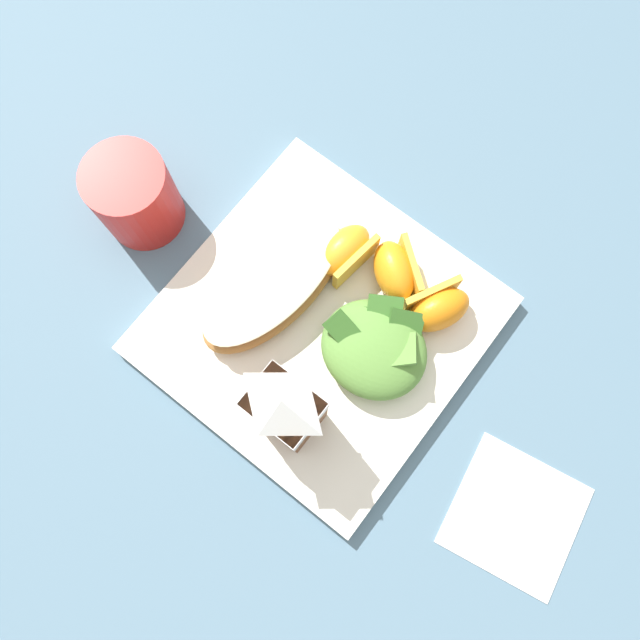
{
  "coord_description": "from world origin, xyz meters",
  "views": [
    {
      "loc": [
        -0.09,
        0.11,
        0.59
      ],
      "look_at": [
        0.0,
        0.0,
        0.03
      ],
      "focal_mm": 34.67,
      "sensor_mm": 36.0,
      "label": 1
    }
  ],
  "objects_px": {
    "green_salad_pile": "(374,348)",
    "paper_napkin": "(515,516)",
    "drinking_red_cup": "(135,196)",
    "orange_wedge_front": "(438,308)",
    "milk_carton": "(285,408)",
    "orange_wedge_middle": "(396,271)",
    "orange_wedge_rear": "(345,252)",
    "white_plate": "(320,325)",
    "cheesy_pizza_bread": "(272,283)"
  },
  "relations": [
    {
      "from": "white_plate",
      "to": "drinking_red_cup",
      "type": "height_order",
      "value": "drinking_red_cup"
    },
    {
      "from": "green_salad_pile",
      "to": "drinking_red_cup",
      "type": "height_order",
      "value": "drinking_red_cup"
    },
    {
      "from": "white_plate",
      "to": "drinking_red_cup",
      "type": "bearing_deg",
      "value": 4.3
    },
    {
      "from": "drinking_red_cup",
      "to": "orange_wedge_middle",
      "type": "bearing_deg",
      "value": -158.39
    },
    {
      "from": "white_plate",
      "to": "paper_napkin",
      "type": "relative_size",
      "value": 2.55
    },
    {
      "from": "milk_carton",
      "to": "orange_wedge_rear",
      "type": "relative_size",
      "value": 1.72
    },
    {
      "from": "white_plate",
      "to": "paper_napkin",
      "type": "distance_m",
      "value": 0.25
    },
    {
      "from": "white_plate",
      "to": "orange_wedge_middle",
      "type": "relative_size",
      "value": 4.03
    },
    {
      "from": "cheesy_pizza_bread",
      "to": "milk_carton",
      "type": "bearing_deg",
      "value": 135.21
    },
    {
      "from": "milk_carton",
      "to": "orange_wedge_front",
      "type": "bearing_deg",
      "value": -107.28
    },
    {
      "from": "white_plate",
      "to": "orange_wedge_rear",
      "type": "relative_size",
      "value": 4.37
    },
    {
      "from": "orange_wedge_middle",
      "to": "orange_wedge_rear",
      "type": "bearing_deg",
      "value": 15.92
    },
    {
      "from": "white_plate",
      "to": "orange_wedge_middle",
      "type": "xyz_separation_m",
      "value": [
        -0.03,
        -0.08,
        0.03
      ]
    },
    {
      "from": "orange_wedge_rear",
      "to": "paper_napkin",
      "type": "relative_size",
      "value": 0.58
    },
    {
      "from": "orange_wedge_middle",
      "to": "paper_napkin",
      "type": "bearing_deg",
      "value": 153.39
    },
    {
      "from": "orange_wedge_front",
      "to": "drinking_red_cup",
      "type": "bearing_deg",
      "value": 17.09
    },
    {
      "from": "milk_carton",
      "to": "drinking_red_cup",
      "type": "bearing_deg",
      "value": -16.23
    },
    {
      "from": "orange_wedge_front",
      "to": "orange_wedge_rear",
      "type": "bearing_deg",
      "value": 4.92
    },
    {
      "from": "orange_wedge_front",
      "to": "green_salad_pile",
      "type": "bearing_deg",
      "value": 70.45
    },
    {
      "from": "milk_carton",
      "to": "orange_wedge_front",
      "type": "height_order",
      "value": "milk_carton"
    },
    {
      "from": "orange_wedge_rear",
      "to": "drinking_red_cup",
      "type": "height_order",
      "value": "drinking_red_cup"
    },
    {
      "from": "cheesy_pizza_bread",
      "to": "orange_wedge_front",
      "type": "distance_m",
      "value": 0.16
    },
    {
      "from": "white_plate",
      "to": "paper_napkin",
      "type": "xyz_separation_m",
      "value": [
        -0.25,
        0.03,
        -0.01
      ]
    },
    {
      "from": "white_plate",
      "to": "milk_carton",
      "type": "xyz_separation_m",
      "value": [
        -0.03,
        0.09,
        0.07
      ]
    },
    {
      "from": "cheesy_pizza_bread",
      "to": "drinking_red_cup",
      "type": "bearing_deg",
      "value": 5.48
    },
    {
      "from": "orange_wedge_front",
      "to": "drinking_red_cup",
      "type": "relative_size",
      "value": 0.82
    },
    {
      "from": "green_salad_pile",
      "to": "orange_wedge_middle",
      "type": "height_order",
      "value": "green_salad_pile"
    },
    {
      "from": "white_plate",
      "to": "cheesy_pizza_bread",
      "type": "bearing_deg",
      "value": 0.99
    },
    {
      "from": "green_salad_pile",
      "to": "orange_wedge_front",
      "type": "distance_m",
      "value": 0.07
    },
    {
      "from": "white_plate",
      "to": "orange_wedge_rear",
      "type": "bearing_deg",
      "value": -72.44
    },
    {
      "from": "cheesy_pizza_bread",
      "to": "paper_napkin",
      "type": "xyz_separation_m",
      "value": [
        -0.3,
        0.03,
        -0.03
      ]
    },
    {
      "from": "white_plate",
      "to": "green_salad_pile",
      "type": "xyz_separation_m",
      "value": [
        -0.06,
        -0.01,
        0.03
      ]
    },
    {
      "from": "green_salad_pile",
      "to": "orange_wedge_middle",
      "type": "xyz_separation_m",
      "value": [
        0.03,
        -0.07,
        -0.0
      ]
    },
    {
      "from": "green_salad_pile",
      "to": "orange_wedge_front",
      "type": "relative_size",
      "value": 1.43
    },
    {
      "from": "cheesy_pizza_bread",
      "to": "green_salad_pile",
      "type": "bearing_deg",
      "value": -175.87
    },
    {
      "from": "green_salad_pile",
      "to": "milk_carton",
      "type": "bearing_deg",
      "value": 74.37
    },
    {
      "from": "milk_carton",
      "to": "orange_wedge_middle",
      "type": "relative_size",
      "value": 1.58
    },
    {
      "from": "cheesy_pizza_bread",
      "to": "white_plate",
      "type": "bearing_deg",
      "value": -179.01
    },
    {
      "from": "cheesy_pizza_bread",
      "to": "green_salad_pile",
      "type": "xyz_separation_m",
      "value": [
        -0.11,
        -0.01,
        0.0
      ]
    },
    {
      "from": "green_salad_pile",
      "to": "paper_napkin",
      "type": "relative_size",
      "value": 0.91
    },
    {
      "from": "orange_wedge_middle",
      "to": "orange_wedge_front",
      "type": "bearing_deg",
      "value": 174.18
    },
    {
      "from": "milk_carton",
      "to": "paper_napkin",
      "type": "distance_m",
      "value": 0.24
    },
    {
      "from": "green_salad_pile",
      "to": "orange_wedge_middle",
      "type": "bearing_deg",
      "value": -68.56
    },
    {
      "from": "orange_wedge_rear",
      "to": "orange_wedge_front",
      "type": "bearing_deg",
      "value": -175.08
    },
    {
      "from": "cheesy_pizza_bread",
      "to": "orange_wedge_middle",
      "type": "bearing_deg",
      "value": -136.35
    },
    {
      "from": "green_salad_pile",
      "to": "paper_napkin",
      "type": "height_order",
      "value": "green_salad_pile"
    },
    {
      "from": "orange_wedge_front",
      "to": "orange_wedge_middle",
      "type": "bearing_deg",
      "value": -5.82
    },
    {
      "from": "orange_wedge_front",
      "to": "orange_wedge_middle",
      "type": "xyz_separation_m",
      "value": [
        0.05,
        -0.01,
        0.0
      ]
    },
    {
      "from": "orange_wedge_front",
      "to": "orange_wedge_rear",
      "type": "xyz_separation_m",
      "value": [
        0.1,
        0.01,
        0.0
      ]
    },
    {
      "from": "green_salad_pile",
      "to": "paper_napkin",
      "type": "xyz_separation_m",
      "value": [
        -0.19,
        0.04,
        -0.03
      ]
    }
  ]
}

